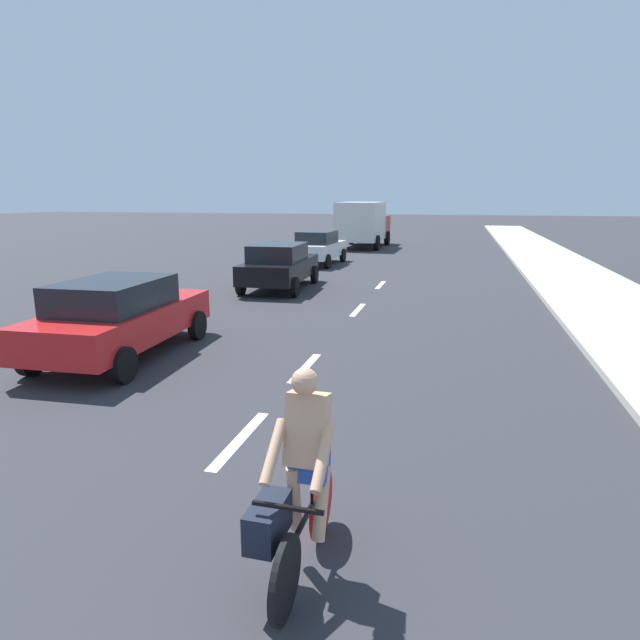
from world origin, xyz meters
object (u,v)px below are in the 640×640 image
(cyclist, at_px, (298,485))
(parked_car_white, at_px, (318,247))
(delivery_truck, at_px, (363,223))
(parked_car_black, at_px, (279,265))
(parked_car_red, at_px, (120,315))

(cyclist, height_order, parked_car_white, cyclist)
(delivery_truck, bearing_deg, parked_car_black, -88.70)
(cyclist, distance_m, parked_car_black, 14.55)
(cyclist, bearing_deg, parked_car_white, -75.14)
(cyclist, relative_size, parked_car_white, 0.45)
(delivery_truck, bearing_deg, parked_car_red, -89.74)
(cyclist, distance_m, parked_car_red, 7.45)
(parked_car_red, bearing_deg, cyclist, -47.42)
(cyclist, distance_m, delivery_truck, 30.41)
(parked_car_white, xyz_separation_m, delivery_truck, (0.53, 9.27, 0.67))
(parked_car_black, height_order, delivery_truck, delivery_truck)
(parked_car_red, xyz_separation_m, delivery_truck, (0.58, 24.76, 0.66))
(cyclist, height_order, parked_car_black, cyclist)
(parked_car_red, distance_m, parked_car_white, 15.48)
(cyclist, distance_m, parked_car_white, 21.40)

